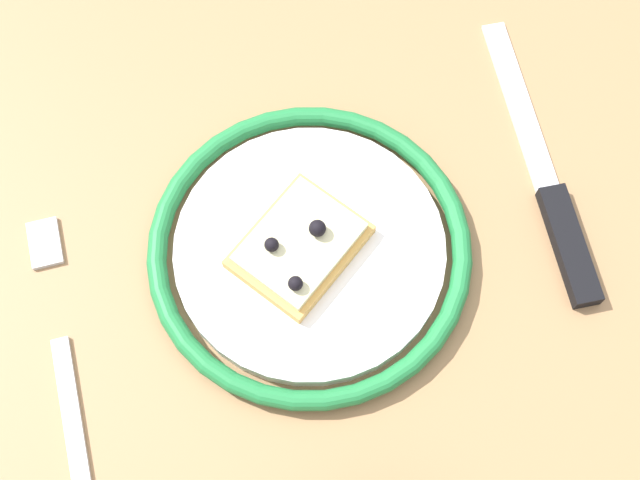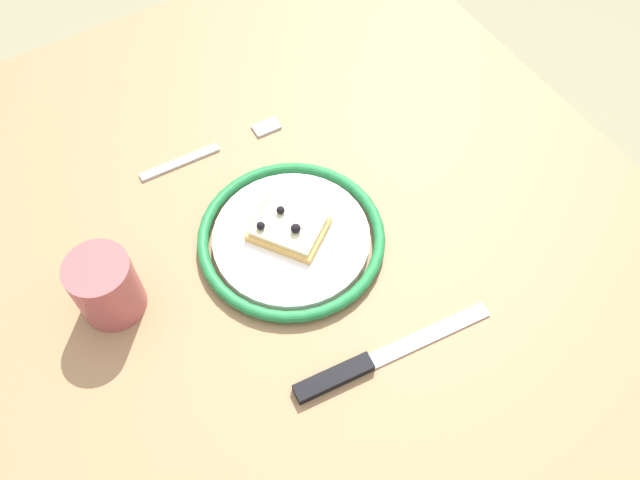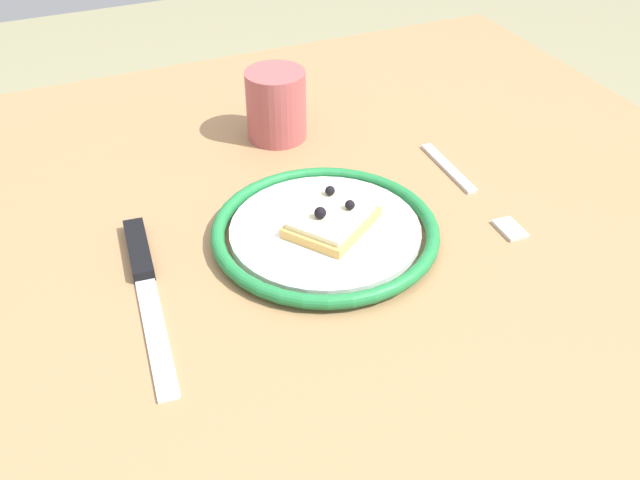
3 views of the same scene
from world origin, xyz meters
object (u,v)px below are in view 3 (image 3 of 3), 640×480
fork (470,189)px  pizza_slice_near (332,219)px  knife (143,271)px  cup (276,105)px  dining_table (269,310)px  plate (325,231)px

fork → pizza_slice_near: bearing=5.7°
knife → cup: (-0.21, -0.20, 0.04)m
knife → fork: 0.36m
fork → cup: (0.15, -0.20, 0.04)m
dining_table → cup: size_ratio=13.13×
dining_table → pizza_slice_near: bearing=168.8°
dining_table → pizza_slice_near: size_ratio=10.21×
dining_table → pizza_slice_near: pizza_slice_near is taller
pizza_slice_near → fork: 0.18m
dining_table → pizza_slice_near: 0.13m
fork → dining_table: bearing=1.1°
plate → knife: bearing=-5.2°
knife → dining_table: bearing=178.2°
dining_table → fork: (-0.24, -0.00, 0.09)m
dining_table → fork: fork is taller
pizza_slice_near → fork: pizza_slice_near is taller
plate → cup: size_ratio=2.69×
dining_table → cup: 0.26m
pizza_slice_near → fork: size_ratio=0.54×
fork → cup: cup is taller
fork → cup: size_ratio=2.37×
plate → knife: size_ratio=0.95×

